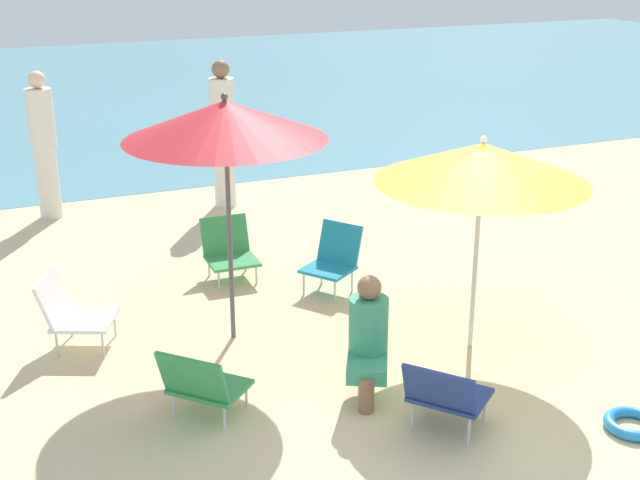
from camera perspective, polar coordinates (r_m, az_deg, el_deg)
ground_plane at (r=7.07m, az=9.59°, el=-8.70°), size 40.00×40.00×0.00m
sea_water at (r=19.66m, az=-12.46°, el=9.80°), size 40.00×16.00×0.01m
umbrella_yellow at (r=6.93m, az=10.70°, el=5.04°), size 1.72×1.72×1.83m
umbrella_red at (r=6.94m, az=-6.31°, el=7.88°), size 1.66×1.66×2.14m
beach_chair_a at (r=8.75m, az=-6.08°, el=-0.61°), size 0.49×0.56×0.59m
beach_chair_b at (r=6.28m, az=-7.83°, el=-9.38°), size 0.72×0.72×0.58m
beach_chair_c at (r=8.36m, az=0.92°, el=-1.14°), size 0.66×0.65×0.65m
beach_chair_d at (r=7.53m, az=-16.19°, el=-4.52°), size 0.72×0.68×0.64m
beach_chair_e at (r=6.15m, az=8.33°, el=-10.02°), size 0.72×0.73×0.56m
person_a at (r=6.50m, az=3.21°, el=-6.35°), size 0.45×0.54×0.94m
person_b at (r=10.84m, az=-17.84°, el=6.02°), size 0.31×0.31×1.79m
person_c at (r=10.84m, az=-6.45°, el=7.04°), size 0.31×0.31×1.84m
swim_ring at (r=6.64m, az=20.02°, el=-11.38°), size 0.41×0.41×0.08m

